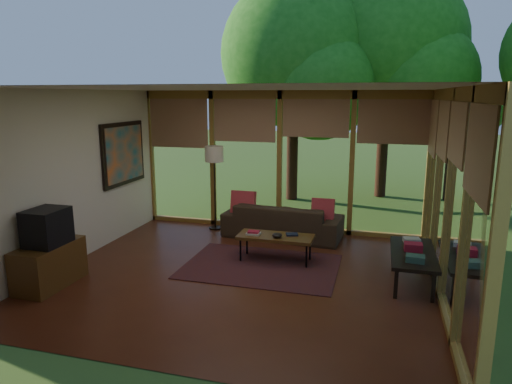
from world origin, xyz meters
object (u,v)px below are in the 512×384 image
(sofa, at_px, (283,221))
(television, at_px, (47,227))
(coffee_table, at_px, (276,237))
(floor_lamp, at_px, (214,159))
(side_console, at_px, (413,255))
(media_cabinet, at_px, (49,265))

(sofa, xyz_separation_m, television, (-2.63, -3.05, 0.53))
(sofa, relative_size, television, 3.95)
(television, distance_m, coffee_table, 3.34)
(sofa, height_order, floor_lamp, floor_lamp)
(floor_lamp, relative_size, side_console, 1.18)
(sofa, height_order, side_console, sofa)
(coffee_table, bearing_deg, side_console, -8.99)
(sofa, height_order, coffee_table, sofa)
(television, relative_size, coffee_table, 0.46)
(television, xyz_separation_m, floor_lamp, (1.23, 3.22, 0.56))
(sofa, xyz_separation_m, media_cabinet, (-2.65, -3.05, -0.02))
(side_console, bearing_deg, coffee_table, 171.01)
(television, distance_m, side_console, 5.08)
(floor_lamp, bearing_deg, television, -110.91)
(sofa, distance_m, floor_lamp, 1.78)
(coffee_table, height_order, side_console, side_console)
(media_cabinet, distance_m, floor_lamp, 3.63)
(floor_lamp, bearing_deg, side_console, -25.99)
(sofa, bearing_deg, coffee_table, 101.44)
(media_cabinet, xyz_separation_m, floor_lamp, (1.25, 3.22, 1.11))
(sofa, distance_m, side_console, 2.73)
(floor_lamp, bearing_deg, sofa, -6.99)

